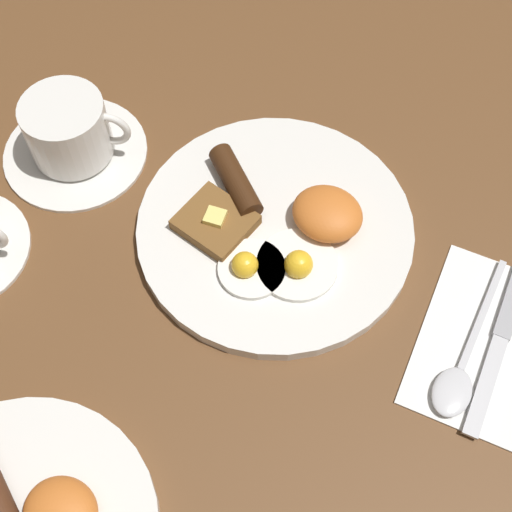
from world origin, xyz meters
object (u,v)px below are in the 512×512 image
Objects in this scene: teacup_near at (70,135)px; knife at (501,336)px; spoon at (458,375)px; breakfast_plate_near at (276,228)px.

teacup_near reaches higher than knife.
knife is at bearing 157.72° from spoon.
breakfast_plate_near is 1.59× the size of spoon.
breakfast_plate_near is at bearing -106.32° from spoon.
teacup_near is 0.84× the size of knife.
breakfast_plate_near is 1.79× the size of teacup_near.
breakfast_plate_near is 0.23m from spoon.
teacup_near is 0.47m from spoon.
teacup_near is 0.88× the size of spoon.
breakfast_plate_near is 0.25m from knife.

